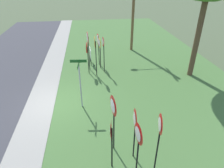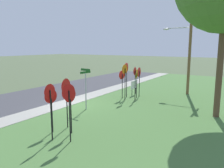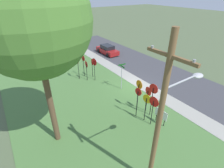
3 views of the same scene
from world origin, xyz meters
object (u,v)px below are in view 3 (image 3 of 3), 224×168
object	(u,v)px
stop_sign_near_left	(148,94)
yield_sign_center	(87,66)
yield_sign_near_left	(83,61)
yield_sign_far_right	(78,63)
utility_pole	(163,116)
stop_sign_near_right	(153,93)
street_name_post	(122,74)
yield_sign_far_left	(92,64)
notice_board	(161,115)
oak_tree_left	(32,21)
yield_sign_near_right	(94,64)
parked_sedan_distant	(107,50)
stop_sign_far_right	(146,102)
stop_sign_far_left	(138,97)
stop_sign_far_center	(139,89)
stop_sign_center_tall	(153,105)

from	to	relation	value
stop_sign_near_left	yield_sign_center	size ratio (longest dim) A/B	1.00
yield_sign_near_left	yield_sign_far_right	size ratio (longest dim) A/B	1.00
yield_sign_center	utility_pole	world-z (taller)	utility_pole
stop_sign_near_right	street_name_post	world-z (taller)	stop_sign_near_right
yield_sign_near_left	yield_sign_far_left	world-z (taller)	yield_sign_near_left
yield_sign_center	notice_board	world-z (taller)	yield_sign_center
oak_tree_left	yield_sign_far_right	bearing A→B (deg)	-34.42
stop_sign_near_left	yield_sign_near_right	xyz separation A→B (m)	(7.32, 0.82, 0.29)
yield_sign_near_left	notice_board	size ratio (longest dim) A/B	2.07
yield_sign_center	parked_sedan_distant	xyz separation A→B (m)	(6.31, -6.77, -1.10)
stop_sign_far_right	parked_sedan_distant	bearing A→B (deg)	-31.37
stop_sign_far_left	stop_sign_far_right	bearing A→B (deg)	-169.73
stop_sign_far_left	yield_sign_near_left	xyz separation A→B (m)	(8.95, 0.24, 0.07)
stop_sign_far_right	yield_sign_center	distance (m)	8.62
yield_sign_near_left	yield_sign_far_right	world-z (taller)	yield_sign_far_right
stop_sign_far_center	utility_pole	bearing A→B (deg)	149.05
stop_sign_far_left	yield_sign_near_left	bearing A→B (deg)	-4.33
oak_tree_left	stop_sign_far_right	bearing A→B (deg)	-107.45
utility_pole	stop_sign_far_right	bearing A→B (deg)	-39.41
notice_board	oak_tree_left	world-z (taller)	oak_tree_left
yield_sign_far_left	yield_sign_far_right	size ratio (longest dim) A/B	0.83
notice_board	yield_sign_far_right	bearing A→B (deg)	8.95
yield_sign_near_left	yield_sign_far_left	size ratio (longest dim) A/B	1.19
stop_sign_far_right	street_name_post	size ratio (longest dim) A/B	0.85
stop_sign_far_left	yield_sign_near_right	distance (m)	7.37
stop_sign_near_left	yield_sign_center	bearing A→B (deg)	19.90
oak_tree_left	yield_sign_near_right	bearing A→B (deg)	-46.31
stop_sign_center_tall	yield_sign_far_right	size ratio (longest dim) A/B	0.95
yield_sign_far_right	parked_sedan_distant	size ratio (longest dim) A/B	0.62
stop_sign_near_right	notice_board	bearing A→B (deg)	167.48
street_name_post	notice_board	world-z (taller)	street_name_post
stop_sign_far_left	yield_sign_near_right	bearing A→B (deg)	-8.30
stop_sign_center_tall	yield_sign_near_right	xyz separation A→B (m)	(8.72, -0.03, 0.15)
notice_board	oak_tree_left	xyz separation A→B (m)	(2.93, 7.00, 6.91)
yield_sign_far_left	stop_sign_center_tall	bearing A→B (deg)	-172.24
yield_sign_near_left	parked_sedan_distant	xyz separation A→B (m)	(5.21, -6.60, -1.33)
parked_sedan_distant	yield_sign_center	bearing A→B (deg)	132.04
stop_sign_near_left	yield_sign_far_left	world-z (taller)	stop_sign_near_left
stop_sign_near_right	stop_sign_far_right	xyz separation A→B (m)	(-0.21, 0.84, -0.42)
stop_sign_near_left	stop_sign_center_tall	bearing A→B (deg)	157.38
stop_sign_near_right	yield_sign_far_right	distance (m)	9.38
yield_sign_near_left	yield_sign_near_right	xyz separation A→B (m)	(-1.59, -0.55, 0.02)
stop_sign_near_left	stop_sign_far_right	xyz separation A→B (m)	(-0.78, 0.92, 0.03)
yield_sign_near_right	utility_pole	distance (m)	12.46
street_name_post	oak_tree_left	xyz separation A→B (m)	(-2.91, 7.69, 6.09)
yield_sign_near_left	stop_sign_far_center	bearing A→B (deg)	179.80
stop_sign_near_right	stop_sign_far_center	bearing A→B (deg)	17.08
stop_sign_near_left	notice_board	xyz separation A→B (m)	(-1.73, 0.23, -0.83)
stop_sign_far_right	yield_sign_near_left	distance (m)	9.70
stop_sign_near_right	notice_board	world-z (taller)	stop_sign_near_right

